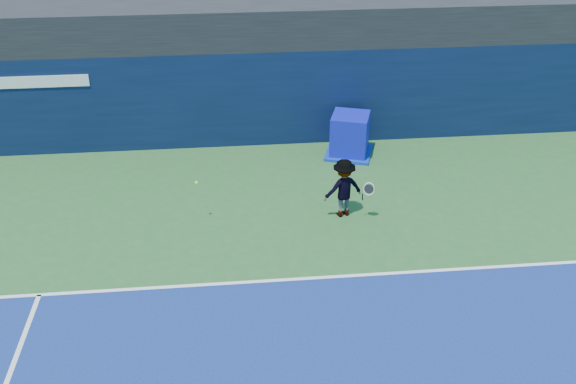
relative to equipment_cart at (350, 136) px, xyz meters
name	(u,v)px	position (x,y,z in m)	size (l,w,h in m)	color
ground	(282,382)	(-2.91, -9.10, -0.59)	(80.00, 80.00, 0.00)	#285A29
baseline	(270,281)	(-2.91, -6.10, -0.58)	(24.00, 0.10, 0.01)	white
stadium_band	(248,20)	(-2.91, 2.40, 3.01)	(36.00, 3.00, 1.20)	black
back_wall_assembly	(251,95)	(-2.91, 1.40, 0.91)	(36.00, 1.03, 3.00)	#091635
equipment_cart	(350,136)	(0.00, 0.00, 0.00)	(1.71, 1.71, 1.30)	#0C11B4
tennis_player	(344,188)	(-0.81, -3.48, 0.20)	(1.31, 0.83, 1.58)	silver
tennis_ball	(196,183)	(-4.52, -3.40, 0.52)	(0.08, 0.08, 0.08)	#F5F61B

